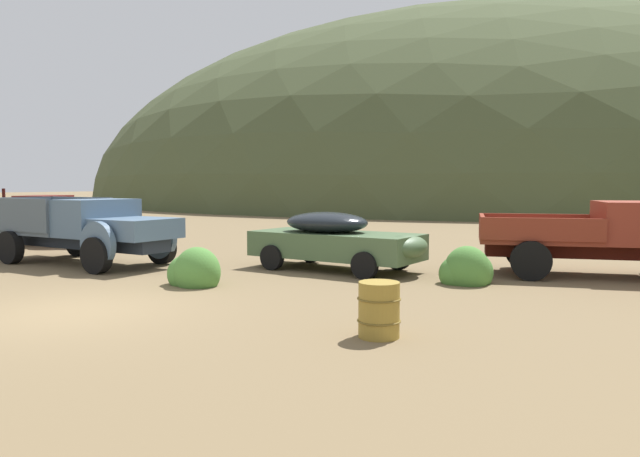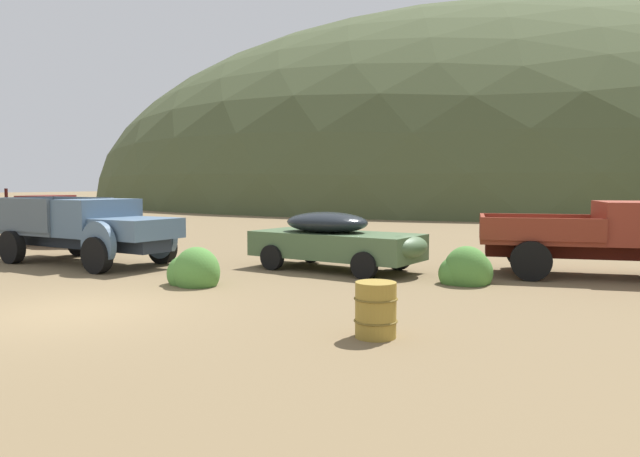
{
  "view_description": "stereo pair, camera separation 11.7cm",
  "coord_description": "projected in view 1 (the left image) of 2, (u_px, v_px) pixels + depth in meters",
  "views": [
    {
      "loc": [
        9.09,
        -7.08,
        2.32
      ],
      "look_at": [
        1.51,
        6.6,
        1.15
      ],
      "focal_mm": 33.31,
      "sensor_mm": 36.0,
      "label": 1
    },
    {
      "loc": [
        9.19,
        -7.02,
        2.32
      ],
      "look_at": [
        1.51,
        6.6,
        1.15
      ],
      "focal_mm": 33.31,
      "sensor_mm": 36.0,
      "label": 2
    }
  ],
  "objects": [
    {
      "name": "bush_near_barrel",
      "position": [
        467.0,
        272.0,
        13.8
      ],
      "size": [
        1.19,
        1.11,
        1.15
      ],
      "color": "#4C8438",
      "rests_on": "ground"
    },
    {
      "name": "truck_chalk_blue",
      "position": [
        94.0,
        229.0,
        17.02
      ],
      "size": [
        6.24,
        2.7,
        1.91
      ],
      "rotation": [
        0.0,
        0.0,
        -0.03
      ],
      "color": "#262D39",
      "rests_on": "ground"
    },
    {
      "name": "oil_drum_by_truck",
      "position": [
        379.0,
        310.0,
        8.96
      ],
      "size": [
        0.67,
        0.67,
        0.85
      ],
      "color": "olive",
      "rests_on": "ground"
    },
    {
      "name": "truck_rust_red",
      "position": [
        622.0,
        238.0,
        14.73
      ],
      "size": [
        6.26,
        3.65,
        1.89
      ],
      "rotation": [
        0.0,
        0.0,
        0.26
      ],
      "color": "#42140D",
      "rests_on": "ground"
    },
    {
      "name": "bush_back_edge",
      "position": [
        193.0,
        273.0,
        13.57
      ],
      "size": [
        1.36,
        0.99,
        1.15
      ],
      "color": "#4C8438",
      "rests_on": "ground"
    },
    {
      "name": "car_weathered_green",
      "position": [
        340.0,
        240.0,
        15.91
      ],
      "size": [
        5.0,
        2.35,
        1.57
      ],
      "rotation": [
        0.0,
        0.0,
        -0.08
      ],
      "color": "#47603D",
      "rests_on": "ground"
    },
    {
      "name": "ground_plane",
      "position": [
        71.0,
        312.0,
        10.74
      ],
      "size": [
        300.0,
        300.0,
        0.0
      ],
      "primitive_type": "plane",
      "color": "brown"
    },
    {
      "name": "hill_distant",
      "position": [
        460.0,
        202.0,
        76.92
      ],
      "size": [
        98.94,
        81.96,
        45.19
      ],
      "primitive_type": "ellipsoid",
      "color": "#424C2D",
      "rests_on": "ground"
    },
    {
      "name": "truck_oxblood",
      "position": [
        42.0,
        218.0,
        22.73
      ],
      "size": [
        6.2,
        3.72,
        2.16
      ],
      "rotation": [
        0.0,
        0.0,
        0.31
      ],
      "color": "black",
      "rests_on": "ground"
    }
  ]
}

